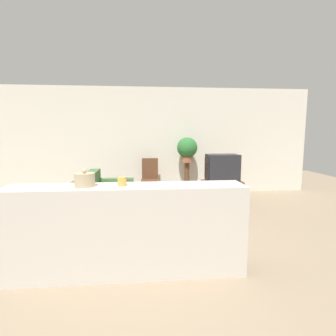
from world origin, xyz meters
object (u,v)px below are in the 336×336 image
Objects in this scene: decorative_bowl at (85,180)px; television at (222,168)px; couch at (105,202)px; wooden_chair at (150,177)px; potted_plant at (187,149)px.

television is at bearing 48.50° from decorative_bowl.
wooden_chair is at bearing 60.64° from couch.
wooden_chair is 3.65m from decorative_bowl.
wooden_chair reaches higher than couch.
couch is at bearing 92.67° from decorative_bowl.
potted_plant is at bearing 3.16° from wooden_chair.
potted_plant is 3.95m from decorative_bowl.
potted_plant reaches higher than wooden_chair.
couch is 1.78m from wooden_chair.
potted_plant reaches higher than decorative_bowl.
television is 0.71× the size of wooden_chair.
couch is 8.28× the size of decorative_bowl.
decorative_bowl is at bearing -102.39° from wooden_chair.
couch is at bearing -119.36° from wooden_chair.
wooden_chair is at bearing -176.84° from potted_plant.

